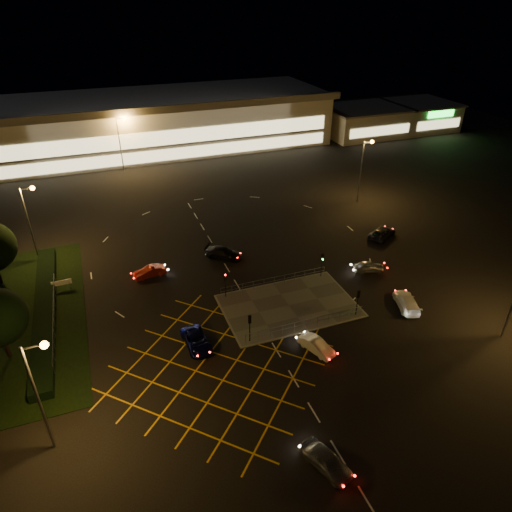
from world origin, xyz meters
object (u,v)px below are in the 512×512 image
object	(u,v)px
car_queue_white	(316,346)
car_left_blue	(197,341)
signal_se	(358,297)
signal_sw	(250,323)
car_approach_white	(407,302)
car_right_silver	(369,267)
car_far_dkgrey	(224,253)
car_circ_red	(150,272)
car_east_grey	(382,233)
car_near_silver	(326,460)
signal_ne	(322,260)
signal_nw	(225,280)

from	to	relation	value
car_queue_white	car_left_blue	bearing A→B (deg)	134.73
signal_se	car_queue_white	bearing A→B (deg)	27.97
signal_sw	car_approach_white	xyz separation A→B (m)	(17.96, -0.58, -1.67)
car_right_silver	car_approach_white	xyz separation A→B (m)	(-0.20, -7.72, 0.06)
car_far_dkgrey	car_circ_red	bearing A→B (deg)	134.04
car_circ_red	car_east_grey	world-z (taller)	car_east_grey
car_approach_white	car_queue_white	bearing A→B (deg)	31.00
car_queue_white	car_east_grey	size ratio (longest dim) A/B	0.79
car_near_silver	car_queue_white	xyz separation A→B (m)	(4.97, 11.32, -0.08)
car_east_grey	signal_sw	bearing A→B (deg)	90.20
signal_se	signal_ne	size ratio (longest dim) A/B	1.00
signal_nw	signal_ne	world-z (taller)	same
signal_ne	car_queue_white	size ratio (longest dim) A/B	0.82
signal_ne	car_approach_white	distance (m)	10.57
signal_se	car_right_silver	bearing A→B (deg)	-130.78
car_near_silver	car_far_dkgrey	distance (m)	31.27
signal_ne	car_right_silver	size ratio (longest dim) A/B	0.85
signal_se	car_left_blue	world-z (taller)	signal_se
signal_ne	car_approach_white	xyz separation A→B (m)	(5.96, -8.57, -1.67)
signal_ne	car_near_silver	xyz separation A→B (m)	(-11.41, -22.73, -1.65)
signal_nw	car_near_silver	size ratio (longest dim) A/B	0.75
signal_nw	car_circ_red	world-z (taller)	signal_nw
car_far_dkgrey	car_approach_white	distance (m)	23.12
signal_se	car_approach_white	world-z (taller)	signal_se
signal_sw	signal_se	world-z (taller)	same
car_far_dkgrey	car_queue_white	bearing A→B (deg)	-133.20
car_queue_white	car_far_dkgrey	world-z (taller)	car_far_dkgrey
signal_sw	car_left_blue	size ratio (longest dim) A/B	0.68
signal_sw	signal_se	distance (m)	12.00
car_queue_white	car_east_grey	world-z (taller)	car_east_grey
car_circ_red	car_approach_white	bearing A→B (deg)	49.83
car_circ_red	car_left_blue	bearing A→B (deg)	1.17
signal_ne	car_queue_white	xyz separation A→B (m)	(-6.45, -11.41, -1.73)
signal_ne	car_left_blue	world-z (taller)	signal_ne
car_queue_white	car_far_dkgrey	size ratio (longest dim) A/B	0.80
car_right_silver	car_circ_red	size ratio (longest dim) A/B	0.97
signal_se	car_far_dkgrey	distance (m)	19.17
car_left_blue	car_east_grey	bearing A→B (deg)	19.14
signal_ne	car_left_blue	bearing A→B (deg)	-158.40
signal_se	signal_nw	world-z (taller)	same
signal_sw	signal_nw	distance (m)	7.99
car_near_silver	car_circ_red	bearing A→B (deg)	84.67
car_near_silver	car_far_dkgrey	size ratio (longest dim) A/B	0.87
car_near_silver	car_right_silver	size ratio (longest dim) A/B	1.13
car_circ_red	car_approach_white	distance (m)	29.87
car_circ_red	car_approach_white	xyz separation A→B (m)	(25.24, -15.98, 0.06)
car_right_silver	car_circ_red	world-z (taller)	car_right_silver
car_east_grey	car_right_silver	bearing A→B (deg)	107.25
car_queue_white	signal_sw	bearing A→B (deg)	126.84
car_far_dkgrey	signal_se	bearing A→B (deg)	-111.99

